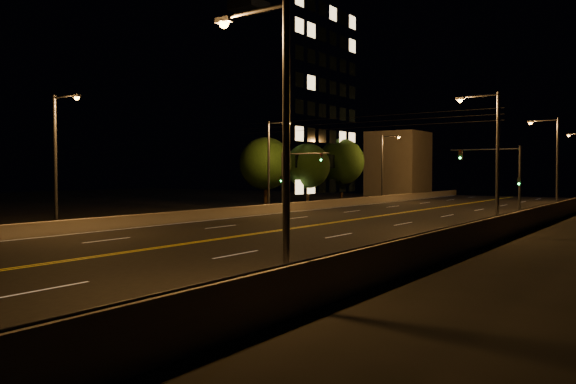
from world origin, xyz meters
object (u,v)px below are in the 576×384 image
Objects in this scene: streetlight_2 at (554,159)px; tree_1 at (308,166)px; traffic_signal_right at (504,174)px; building_tower at (249,106)px; streetlight_1 at (492,152)px; streetlight_0 at (277,129)px; tree_0 at (266,164)px; streetlight_4 at (58,153)px; traffic_signal_left at (292,173)px; streetlight_5 at (271,159)px; tree_2 at (341,162)px; streetlight_6 at (384,163)px.

streetlight_2 reaches higher than tree_1.
traffic_signal_right is at bearing -25.01° from tree_1.
streetlight_2 is at bearing -8.26° from building_tower.
streetlight_1 is 45.41m from building_tower.
streetlight_0 is at bearing -57.80° from tree_1.
streetlight_4 is at bearing -80.87° from tree_0.
traffic_signal_left is (-18.67, 0.00, 0.00)m from traffic_signal_right.
traffic_signal_left is 0.80× the size of tree_1.
building_tower is at bearing 113.22° from streetlight_4.
streetlight_1 is 22.61m from streetlight_5.
traffic_signal_right is at bearing 99.97° from streetlight_1.
streetlight_5 reaches higher than tree_2.
tree_0 is at bearing -102.29° from streetlight_6.
traffic_signal_right is at bearing -38.52° from tree_2.
traffic_signal_left is (1.16, 1.56, -1.26)m from streetlight_5.
streetlight_5 is at bearing -151.98° from streetlight_2.
streetlight_4 is (-21.39, 7.16, 0.00)m from streetlight_0.
streetlight_1 is at bearing 90.00° from streetlight_0.
streetlight_0 is 1.19× the size of tree_1.
streetlight_4 is at bearing -123.36° from streetlight_2.
streetlight_0 is 55.92m from streetlight_6.
streetlight_6 is 19.33m from tree_0.
traffic_signal_right is 31.65m from tree_2.
streetlight_2 is at bearing -29.33° from streetlight_6.
streetlight_6 is at bearing 150.67° from streetlight_2.
traffic_signal_right is (-1.56, -9.82, -1.26)m from streetlight_2.
streetlight_5 reaches higher than tree_1.
streetlight_0 is 20.93m from streetlight_1.
streetlight_4 is 1.04× the size of tree_2.
building_tower is at bearing 134.03° from streetlight_5.
traffic_signal_left is at bearing 124.15° from streetlight_0.
streetlight_4 is at bearing -83.39° from tree_2.
traffic_signal_right is (19.83, 1.56, -1.26)m from streetlight_5.
streetlight_6 is (-21.39, 30.74, 0.00)m from streetlight_1.
tree_2 reaches higher than tree_1.
streetlight_6 is 1.49× the size of traffic_signal_left.
traffic_signal_right is at bearing 4.49° from streetlight_5.
tree_0 reaches higher than traffic_signal_left.
streetlight_0 and streetlight_2 have the same top height.
streetlight_1 is 1.04× the size of tree_2.
streetlight_1 is 1.49× the size of traffic_signal_right.
streetlight_0 reaches higher than traffic_signal_left.
streetlight_1 and streetlight_2 have the same top height.
streetlight_2 is 1.19× the size of tree_1.
tree_1 is at bearing 97.60° from streetlight_4.
traffic_signal_right is at bearing 48.82° from streetlight_4.
tree_2 is (-26.30, 49.52, 0.17)m from streetlight_0.
streetlight_0 is at bearing -67.51° from streetlight_6.
streetlight_4 reaches higher than traffic_signal_left.
streetlight_6 is 29.53m from traffic_signal_right.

